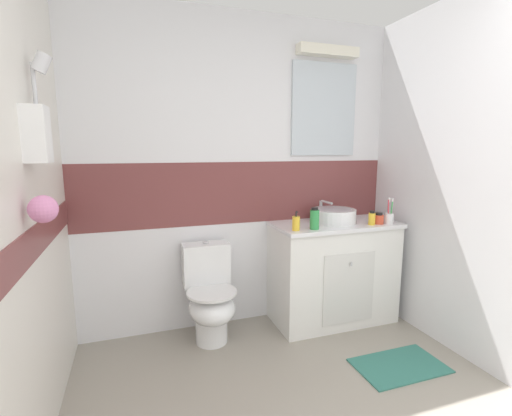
{
  "coord_description": "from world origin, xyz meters",
  "views": [
    {
      "loc": [
        -0.84,
        -0.4,
        1.46
      ],
      "look_at": [
        -0.06,
        1.87,
        1.06
      ],
      "focal_mm": 25.26,
      "sensor_mm": 36.0,
      "label": 1
    }
  ],
  "objects_px": {
    "lotion_bottle_short": "(372,218)",
    "sink_basin": "(333,215)",
    "toilet": "(210,297)",
    "toothbrush_cup": "(389,217)",
    "soap_dispenser": "(296,223)",
    "mouthwash_bottle": "(315,219)",
    "hair_gel_jar": "(379,219)"
  },
  "relations": [
    {
      "from": "mouthwash_bottle",
      "to": "lotion_bottle_short",
      "type": "relative_size",
      "value": 1.45
    },
    {
      "from": "toilet",
      "to": "mouthwash_bottle",
      "type": "distance_m",
      "value": 0.99
    },
    {
      "from": "mouthwash_bottle",
      "to": "lotion_bottle_short",
      "type": "height_order",
      "value": "mouthwash_bottle"
    },
    {
      "from": "toothbrush_cup",
      "to": "lotion_bottle_short",
      "type": "bearing_deg",
      "value": 173.88
    },
    {
      "from": "toothbrush_cup",
      "to": "soap_dispenser",
      "type": "xyz_separation_m",
      "value": [
        -0.82,
        0.03,
        0.0
      ]
    },
    {
      "from": "toilet",
      "to": "lotion_bottle_short",
      "type": "xyz_separation_m",
      "value": [
        1.3,
        -0.17,
        0.55
      ]
    },
    {
      "from": "soap_dispenser",
      "to": "mouthwash_bottle",
      "type": "xyz_separation_m",
      "value": [
        0.15,
        -0.0,
        0.02
      ]
    },
    {
      "from": "toothbrush_cup",
      "to": "mouthwash_bottle",
      "type": "bearing_deg",
      "value": 177.94
    },
    {
      "from": "sink_basin",
      "to": "mouthwash_bottle",
      "type": "distance_m",
      "value": 0.33
    },
    {
      "from": "toilet",
      "to": "toothbrush_cup",
      "type": "distance_m",
      "value": 1.56
    },
    {
      "from": "sink_basin",
      "to": "hair_gel_jar",
      "type": "bearing_deg",
      "value": -28.44
    },
    {
      "from": "soap_dispenser",
      "to": "mouthwash_bottle",
      "type": "height_order",
      "value": "mouthwash_bottle"
    },
    {
      "from": "mouthwash_bottle",
      "to": "hair_gel_jar",
      "type": "distance_m",
      "value": 0.59
    },
    {
      "from": "sink_basin",
      "to": "toothbrush_cup",
      "type": "bearing_deg",
      "value": -27.68
    },
    {
      "from": "soap_dispenser",
      "to": "lotion_bottle_short",
      "type": "xyz_separation_m",
      "value": [
        0.66,
        -0.01,
        -0.0
      ]
    },
    {
      "from": "sink_basin",
      "to": "toilet",
      "type": "distance_m",
      "value": 1.19
    },
    {
      "from": "toilet",
      "to": "hair_gel_jar",
      "type": "distance_m",
      "value": 1.49
    },
    {
      "from": "soap_dispenser",
      "to": "sink_basin",
      "type": "bearing_deg",
      "value": 22.98
    },
    {
      "from": "mouthwash_bottle",
      "to": "lotion_bottle_short",
      "type": "distance_m",
      "value": 0.51
    },
    {
      "from": "toilet",
      "to": "soap_dispenser",
      "type": "distance_m",
      "value": 0.86
    },
    {
      "from": "lotion_bottle_short",
      "to": "sink_basin",
      "type": "bearing_deg",
      "value": 141.57
    },
    {
      "from": "hair_gel_jar",
      "to": "toilet",
      "type": "bearing_deg",
      "value": 173.75
    },
    {
      "from": "soap_dispenser",
      "to": "lotion_bottle_short",
      "type": "bearing_deg",
      "value": -0.96
    },
    {
      "from": "sink_basin",
      "to": "toothbrush_cup",
      "type": "xyz_separation_m",
      "value": [
        0.4,
        -0.21,
        -0.01
      ]
    },
    {
      "from": "lotion_bottle_short",
      "to": "hair_gel_jar",
      "type": "bearing_deg",
      "value": 12.81
    },
    {
      "from": "sink_basin",
      "to": "soap_dispenser",
      "type": "xyz_separation_m",
      "value": [
        -0.42,
        -0.18,
        -0.0
      ]
    },
    {
      "from": "toothbrush_cup",
      "to": "mouthwash_bottle",
      "type": "xyz_separation_m",
      "value": [
        -0.67,
        0.02,
        0.03
      ]
    },
    {
      "from": "mouthwash_bottle",
      "to": "hair_gel_jar",
      "type": "relative_size",
      "value": 1.81
    },
    {
      "from": "mouthwash_bottle",
      "to": "hair_gel_jar",
      "type": "height_order",
      "value": "mouthwash_bottle"
    },
    {
      "from": "soap_dispenser",
      "to": "hair_gel_jar",
      "type": "xyz_separation_m",
      "value": [
        0.74,
        0.01,
        -0.01
      ]
    },
    {
      "from": "sink_basin",
      "to": "lotion_bottle_short",
      "type": "bearing_deg",
      "value": -38.43
    },
    {
      "from": "sink_basin",
      "to": "soap_dispenser",
      "type": "distance_m",
      "value": 0.46
    }
  ]
}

